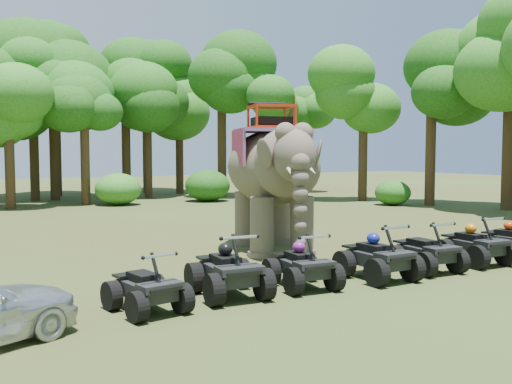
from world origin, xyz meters
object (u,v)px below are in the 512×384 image
(atv_0, at_px, (147,281))
(atv_1, at_px, (228,264))
(atv_3, at_px, (378,251))
(atv_4, at_px, (426,246))
(atv_2, at_px, (302,260))
(atv_5, at_px, (475,239))
(elephant, at_px, (272,176))

(atv_0, height_order, atv_1, atv_1)
(atv_3, height_order, atv_4, atv_3)
(atv_1, height_order, atv_2, atv_1)
(atv_2, bearing_deg, atv_1, -178.25)
(atv_1, relative_size, atv_5, 1.03)
(atv_0, xyz_separation_m, atv_1, (1.82, 0.25, 0.09))
(atv_0, relative_size, atv_1, 0.86)
(atv_1, distance_m, atv_2, 1.74)
(atv_1, bearing_deg, atv_3, -0.15)
(atv_2, xyz_separation_m, atv_5, (5.45, -0.07, 0.04))
(atv_4, relative_size, atv_5, 0.98)
(atv_3, bearing_deg, atv_0, 179.64)
(elephant, bearing_deg, atv_4, -52.59)
(atv_4, bearing_deg, atv_0, -175.65)
(atv_0, distance_m, atv_4, 7.21)
(atv_3, bearing_deg, atv_1, 175.48)
(elephant, bearing_deg, atv_3, -72.72)
(elephant, xyz_separation_m, atv_4, (1.72, -4.52, -1.59))
(atv_2, height_order, atv_5, atv_5)
(atv_0, bearing_deg, atv_5, -8.91)
(atv_4, bearing_deg, atv_2, -177.42)
(elephant, relative_size, atv_1, 2.93)
(atv_2, height_order, atv_3, atv_3)
(atv_1, bearing_deg, atv_5, 3.06)
(atv_0, relative_size, atv_2, 0.94)
(atv_0, relative_size, atv_3, 0.88)
(atv_5, bearing_deg, elephant, 130.77)
(atv_2, bearing_deg, elephant, 72.09)
(atv_1, bearing_deg, atv_2, 0.73)
(atv_1, height_order, atv_3, atv_1)
(atv_2, relative_size, atv_3, 0.93)
(atv_0, height_order, atv_4, atv_4)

